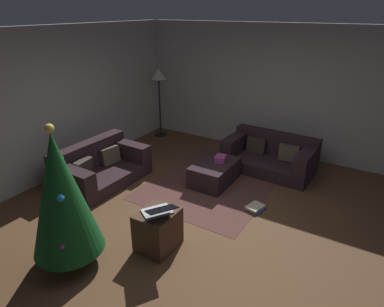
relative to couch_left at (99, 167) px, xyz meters
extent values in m
plane|color=brown|center=(-0.17, -2.24, -0.27)|extent=(6.40, 6.40, 0.00)
cube|color=#BCB7B2|center=(-0.17, 0.90, 1.03)|extent=(6.40, 0.12, 2.60)
cube|color=#B5B0AB|center=(2.97, -2.24, 1.03)|extent=(0.12, 6.40, 2.60)
cube|color=#2D1E23|center=(0.00, -0.09, -0.16)|extent=(1.58, 0.95, 0.23)
cube|color=#2D1E23|center=(0.01, 0.24, 0.19)|extent=(1.57, 0.28, 0.47)
cube|color=#2D1E23|center=(0.66, -0.11, 0.11)|extent=(0.26, 0.91, 0.32)
cube|color=#2D1E23|center=(-0.66, -0.08, 0.11)|extent=(0.26, 0.91, 0.32)
cube|color=brown|center=(0.31, 0.03, 0.10)|extent=(0.38, 0.21, 0.31)
cube|color=#372D24|center=(-0.31, 0.05, 0.10)|extent=(0.38, 0.21, 0.31)
cube|color=#2D1E23|center=(1.98, -2.40, -0.16)|extent=(0.99, 1.67, 0.24)
cube|color=#2D1E23|center=(2.32, -2.41, 0.18)|extent=(0.31, 1.64, 0.43)
cube|color=#2D1E23|center=(1.95, -3.09, 0.13)|extent=(0.92, 0.28, 0.33)
cube|color=#2D1E23|center=(2.02, -1.70, 0.13)|extent=(0.92, 0.28, 0.33)
cube|color=brown|center=(2.11, -2.73, 0.11)|extent=(0.20, 0.38, 0.31)
cube|color=#372D24|center=(2.14, -2.08, 0.11)|extent=(0.14, 0.36, 0.31)
cube|color=#2D1E23|center=(1.03, -1.75, -0.09)|extent=(0.93, 0.61, 0.37)
cube|color=#B23F8C|center=(1.14, -1.80, 0.15)|extent=(0.26, 0.22, 0.10)
cube|color=black|center=(1.19, -1.79, 0.11)|extent=(0.06, 0.16, 0.02)
cylinder|color=brown|center=(-1.68, -1.23, -0.17)|extent=(0.10, 0.10, 0.20)
cone|color=#144E1E|center=(-1.68, -1.23, 0.67)|extent=(0.82, 0.82, 1.48)
sphere|color=green|center=(-1.44, -1.38, 0.22)|extent=(0.08, 0.08, 0.08)
sphere|color=#2699E5|center=(-1.80, -1.38, 0.73)|extent=(0.08, 0.08, 0.08)
sphere|color=green|center=(-1.60, -1.22, 1.07)|extent=(0.06, 0.06, 0.06)
sphere|color=red|center=(-1.45, -1.11, 0.43)|extent=(0.05, 0.05, 0.05)
sphere|color=#CC33BF|center=(-1.91, -1.43, 0.20)|extent=(0.07, 0.07, 0.07)
sphere|color=green|center=(-1.62, -1.13, 0.90)|extent=(0.06, 0.06, 0.06)
sphere|color=#F2D84C|center=(-1.68, -1.23, 1.45)|extent=(0.10, 0.10, 0.10)
cube|color=#4C3323|center=(-0.91, -1.96, -0.01)|extent=(0.52, 0.44, 0.52)
cube|color=silver|center=(-0.91, -1.96, 0.26)|extent=(0.43, 0.40, 0.02)
cube|color=black|center=(-1.00, -2.10, 0.39)|extent=(0.43, 0.39, 0.10)
cube|color=#2D5193|center=(0.56, -2.72, -0.26)|extent=(0.29, 0.26, 0.03)
cube|color=beige|center=(0.57, -2.71, -0.23)|extent=(0.31, 0.26, 0.04)
cylinder|color=black|center=(2.49, 0.50, -0.26)|extent=(0.28, 0.28, 0.02)
cylinder|color=black|center=(2.49, 0.50, 0.41)|extent=(0.04, 0.04, 1.36)
cone|color=beige|center=(2.49, 0.50, 1.20)|extent=(0.36, 0.36, 0.24)
cube|color=#54322D|center=(1.03, -1.75, -0.27)|extent=(2.60, 2.00, 0.01)
camera|label=1|loc=(-3.71, -4.18, 2.58)|focal=31.56mm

